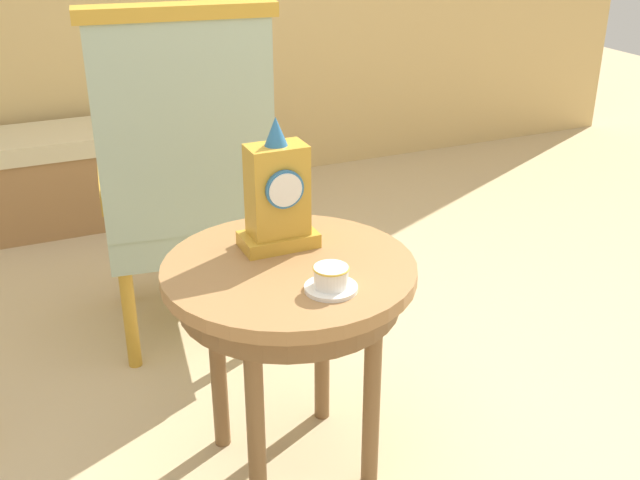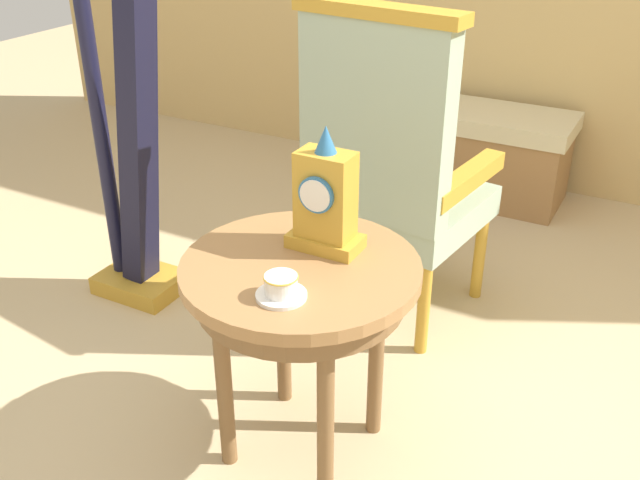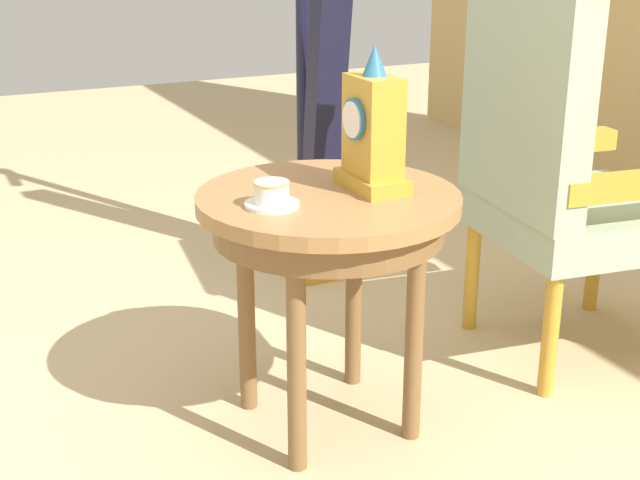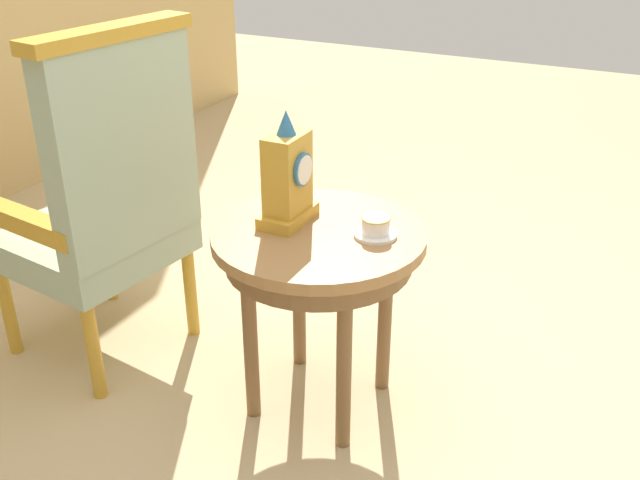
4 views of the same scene
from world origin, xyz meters
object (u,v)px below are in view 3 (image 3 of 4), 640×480
at_px(teacup_left, 272,195).
at_px(armchair, 557,157).
at_px(mantel_clock, 373,133).
at_px(side_table, 328,226).
at_px(harp, 321,58).

xyz_separation_m(teacup_left, armchair, (-0.10, 0.89, -0.04)).
xyz_separation_m(mantel_clock, armchair, (-0.08, 0.62, -0.15)).
distance_m(mantel_clock, armchair, 0.65).
height_order(side_table, teacup_left, teacup_left).
height_order(armchair, harp, harp).
height_order(side_table, harp, harp).
relative_size(teacup_left, harp, 0.06).
relative_size(mantel_clock, harp, 0.18).
bearing_deg(mantel_clock, teacup_left, -84.78).
relative_size(side_table, harp, 0.33).
bearing_deg(mantel_clock, harp, 160.87).
distance_m(mantel_clock, harp, 1.01).
bearing_deg(side_table, harp, 155.02).
bearing_deg(harp, mantel_clock, -19.13).
xyz_separation_m(side_table, teacup_left, (0.04, -0.16, 0.11)).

